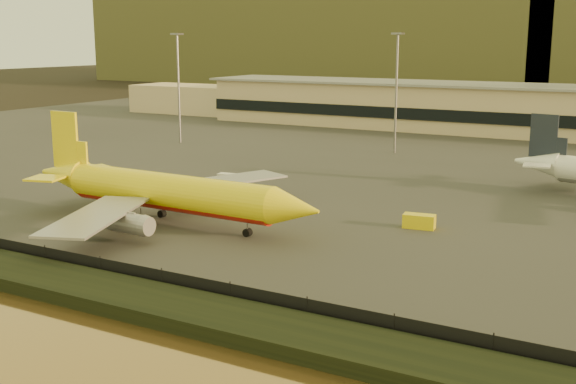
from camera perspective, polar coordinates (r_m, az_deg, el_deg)
name	(u,v)px	position (r m, az deg, el deg)	size (l,w,h in m)	color
ground	(221,256)	(83.14, -5.29, -5.08)	(900.00, 900.00, 0.00)	black
embankment	(118,296)	(70.37, -13.26, -7.97)	(320.00, 7.00, 1.40)	black
tarmac	(460,148)	(168.26, 13.43, 3.41)	(320.00, 220.00, 0.20)	#2D2D2D
perimeter_fence	(146,278)	(72.97, -11.16, -6.65)	(300.00, 0.05, 2.20)	black
terminal_building	(441,107)	(200.76, 11.97, 6.60)	(202.00, 25.00, 12.60)	#C8AC8B
apron_light_masts	(512,86)	(143.71, 17.27, 8.04)	(152.20, 12.20, 25.40)	slate
distant_hills	(559,25)	(410.60, 20.61, 12.27)	(470.00, 160.00, 70.00)	brown
dhl_cargo_jet	(165,192)	(97.12, -9.69, -0.03)	(46.72, 45.86, 13.98)	yellow
gse_vehicle_yellow	(419,221)	(95.32, 10.32, -2.29)	(4.09, 1.84, 1.84)	yellow
gse_vehicle_white	(229,178)	(123.41, -4.71, 1.08)	(3.64, 1.64, 1.64)	white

